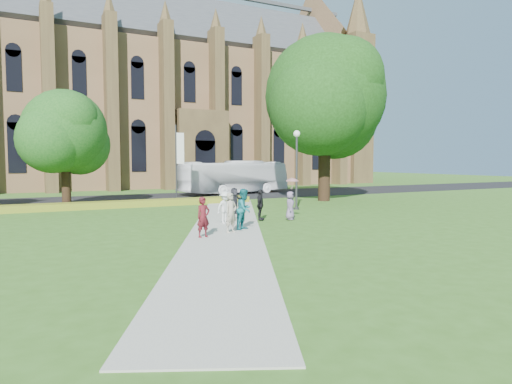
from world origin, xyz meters
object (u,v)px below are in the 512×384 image
large_tree (325,96)px  tour_coach (235,177)px  streetlamp (297,160)px  pedestrian_0 (203,217)px

large_tree → tour_coach: 12.64m
streetlamp → tour_coach: bearing=81.3°
large_tree → pedestrian_0: bearing=-140.9°
large_tree → tour_coach: (-3.26, 10.18, -6.74)m
streetlamp → tour_coach: 14.94m
streetlamp → large_tree: size_ratio=0.40×
streetlamp → pedestrian_0: (-9.51, -7.70, -2.41)m
large_tree → pedestrian_0: large_tree is taller
streetlamp → pedestrian_0: streetlamp is taller
streetlamp → large_tree: large_tree is taller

